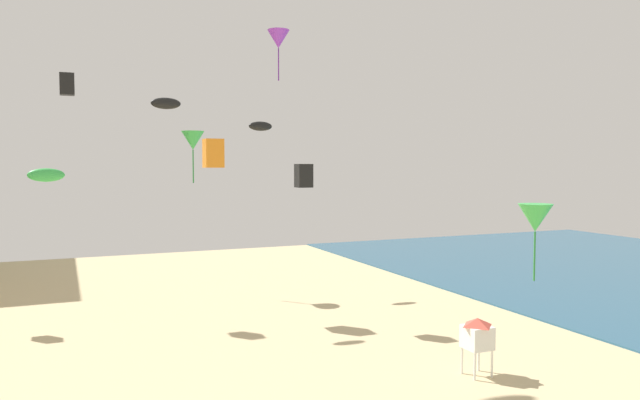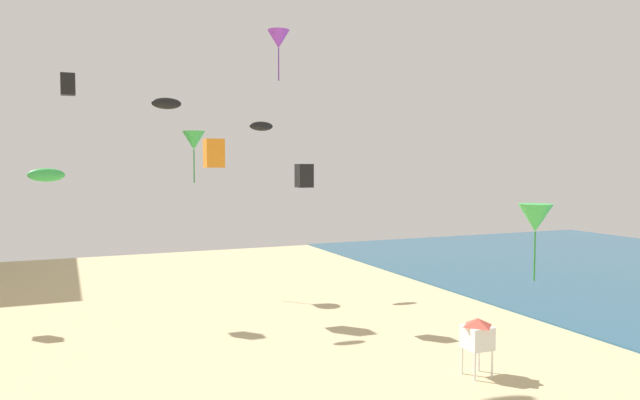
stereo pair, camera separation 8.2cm
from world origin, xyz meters
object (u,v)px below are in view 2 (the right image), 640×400
kite_green_delta (535,218)px  kite_black_box (68,84)px  kite_purple_delta (279,39)px  kite_black_parafoil_2 (261,126)px  kite_black_parafoil (166,103)px  kite_green_parafoil_2 (46,175)px  lifeguard_stand (477,334)px  kite_orange_box (214,153)px  kite_black_box_2 (304,176)px  kite_green_delta_2 (194,141)px

kite_green_delta → kite_black_box: bearing=127.0°
kite_purple_delta → kite_black_box: 17.35m
kite_green_delta → kite_black_parafoil_2: 24.81m
kite_purple_delta → kite_black_parafoil: (-3.33, 10.69, -1.99)m
kite_green_parafoil_2 → lifeguard_stand: bearing=-16.4°
lifeguard_stand → kite_green_delta: bearing=-80.4°
kite_black_box → kite_orange_box: 10.20m
kite_green_delta → kite_green_parafoil_2: 19.46m
kite_black_box_2 → kite_green_delta_2: kite_green_delta_2 is taller
kite_purple_delta → lifeguard_stand: bearing=-32.9°
kite_green_delta → kite_black_box: size_ratio=2.28×
kite_green_parafoil_2 → kite_black_box_2: bearing=25.3°
lifeguard_stand → kite_black_box: size_ratio=1.89×
kite_green_parafoil_2 → kite_green_delta: bearing=-23.0°
kite_purple_delta → kite_black_parafoil_2: bearing=75.2°
kite_green_parafoil_2 → kite_orange_box: size_ratio=0.78×
kite_green_delta → kite_green_delta_2: size_ratio=0.83×
kite_black_parafoil → kite_orange_box: bearing=-0.7°
kite_black_parafoil_2 → kite_purple_delta: bearing=-104.8°
kite_purple_delta → kite_green_delta: kite_purple_delta is taller
lifeguard_stand → kite_black_parafoil: bearing=117.7°
kite_green_delta → kite_black_box_2: size_ratio=2.26×
kite_orange_box → kite_green_delta_2: kite_green_delta_2 is taller
kite_green_parafoil_2 → kite_black_parafoil: size_ratio=0.78×
kite_orange_box → kite_black_box_2: size_ratio=1.29×
kite_green_parafoil_2 → kite_black_box_2: (13.46, 6.35, -0.22)m
kite_black_parafoil_2 → kite_green_parafoil_2: bearing=-130.5°
kite_purple_delta → kite_green_delta: size_ratio=0.73×
kite_green_delta → kite_black_parafoil_2: kite_black_parafoil_2 is taller
kite_black_box_2 → kite_black_parafoil_2: kite_black_parafoil_2 is taller
kite_black_parafoil → kite_green_delta_2: kite_black_parafoil is taller
lifeguard_stand → kite_black_box: (-16.10, 19.84, 12.40)m
kite_green_delta_2 → kite_black_parafoil_2: size_ratio=2.09×
kite_black_box → kite_black_parafoil: size_ratio=0.77×
kite_green_delta → kite_orange_box: kite_orange_box is taller
kite_green_delta → kite_green_parafoil_2: (-17.85, 7.56, 1.71)m
kite_orange_box → lifeguard_stand: bearing=-62.8°
kite_orange_box → kite_black_box_2: kite_orange_box is taller
lifeguard_stand → kite_green_delta: kite_green_delta is taller
kite_purple_delta → kite_black_parafoil_2: (4.40, 16.66, -2.79)m
kite_purple_delta → kite_green_delta_2: bearing=91.1°
lifeguard_stand → kite_purple_delta: 15.74m
kite_black_parafoil_2 → kite_orange_box: bearing=-129.4°
lifeguard_stand → kite_green_delta_2: kite_green_delta_2 is taller
kite_green_delta → kite_black_parafoil_2: size_ratio=1.73×
kite_orange_box → kite_black_parafoil: size_ratio=1.00×
kite_black_parafoil_2 → kite_green_delta_2: bearing=167.5°
kite_green_delta → kite_black_box: kite_black_box is taller
kite_green_delta → kite_green_delta_2: bearing=108.8°
kite_green_delta → lifeguard_stand: bearing=106.7°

